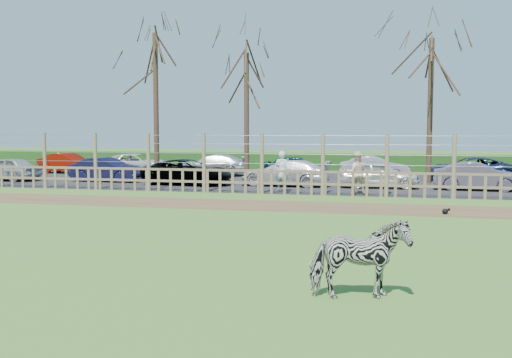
% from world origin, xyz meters
% --- Properties ---
extents(ground, '(120.00, 120.00, 0.00)m').
position_xyz_m(ground, '(0.00, 0.00, 0.00)').
color(ground, olive).
rests_on(ground, ground).
extents(dirt_strip, '(34.00, 2.80, 0.01)m').
position_xyz_m(dirt_strip, '(0.00, 4.50, 0.01)').
color(dirt_strip, brown).
rests_on(dirt_strip, ground).
extents(asphalt, '(44.00, 13.00, 0.04)m').
position_xyz_m(asphalt, '(0.00, 14.50, 0.02)').
color(asphalt, '#232326').
rests_on(asphalt, ground).
extents(hedge, '(46.00, 2.00, 1.10)m').
position_xyz_m(hedge, '(0.00, 21.50, 0.55)').
color(hedge, '#1E4716').
rests_on(hedge, ground).
extents(fence, '(30.16, 0.16, 2.50)m').
position_xyz_m(fence, '(0.00, 8.00, 0.80)').
color(fence, brown).
rests_on(fence, ground).
extents(tree_left, '(4.80, 4.80, 7.88)m').
position_xyz_m(tree_left, '(-6.50, 12.50, 5.62)').
color(tree_left, '#3D2B1E').
rests_on(tree_left, ground).
extents(tree_mid, '(4.80, 4.80, 6.83)m').
position_xyz_m(tree_mid, '(-2.00, 13.50, 4.87)').
color(tree_mid, '#3D2B1E').
rests_on(tree_mid, ground).
extents(tree_right, '(4.80, 4.80, 7.35)m').
position_xyz_m(tree_right, '(7.00, 14.00, 5.24)').
color(tree_right, '#3D2B1E').
rests_on(tree_right, ground).
extents(zebra, '(1.64, 1.07, 1.28)m').
position_xyz_m(zebra, '(4.58, -5.96, 0.64)').
color(zebra, gray).
rests_on(zebra, ground).
extents(visitor_a, '(0.71, 0.56, 1.72)m').
position_xyz_m(visitor_a, '(0.73, 8.57, 0.90)').
color(visitor_a, silver).
rests_on(visitor_a, asphalt).
extents(visitor_b, '(0.94, 0.79, 1.72)m').
position_xyz_m(visitor_b, '(3.81, 8.45, 0.90)').
color(visitor_b, beige).
rests_on(visitor_b, asphalt).
extents(crow, '(0.25, 0.19, 0.20)m').
position_xyz_m(crow, '(6.81, 3.68, 0.10)').
color(crow, black).
rests_on(crow, ground).
extents(car_0, '(3.58, 1.58, 1.20)m').
position_xyz_m(car_0, '(-13.98, 10.65, 0.64)').
color(car_0, '#ACB3B5').
rests_on(car_0, asphalt).
extents(car_1, '(3.70, 1.44, 1.20)m').
position_xyz_m(car_1, '(-8.72, 11.38, 0.64)').
color(car_1, '#16153E').
rests_on(car_1, asphalt).
extents(car_2, '(4.48, 2.38, 1.20)m').
position_xyz_m(car_2, '(-4.18, 10.70, 0.64)').
color(car_2, black).
rests_on(car_2, asphalt).
extents(car_3, '(4.23, 1.93, 1.20)m').
position_xyz_m(car_3, '(0.41, 11.14, 0.64)').
color(car_3, silver).
rests_on(car_3, asphalt).
extents(car_4, '(3.59, 1.58, 1.20)m').
position_xyz_m(car_4, '(4.67, 11.13, 0.64)').
color(car_4, white).
rests_on(car_4, asphalt).
extents(car_5, '(3.72, 1.52, 1.20)m').
position_xyz_m(car_5, '(8.83, 11.10, 0.64)').
color(car_5, slate).
rests_on(car_5, asphalt).
extents(car_7, '(3.72, 1.53, 1.20)m').
position_xyz_m(car_7, '(-13.57, 15.86, 0.64)').
color(car_7, '#941306').
rests_on(car_7, asphalt).
extents(car_8, '(4.36, 2.08, 1.20)m').
position_xyz_m(car_8, '(-9.24, 16.01, 0.64)').
color(car_8, silver).
rests_on(car_8, asphalt).
extents(car_9, '(4.30, 2.13, 1.20)m').
position_xyz_m(car_9, '(-4.63, 15.99, 0.64)').
color(car_9, '#BAB9BB').
rests_on(car_9, asphalt).
extents(car_10, '(3.54, 1.47, 1.20)m').
position_xyz_m(car_10, '(0.16, 16.07, 0.64)').
color(car_10, '#0F4031').
rests_on(car_10, asphalt).
extents(car_11, '(3.68, 1.40, 1.20)m').
position_xyz_m(car_11, '(4.40, 15.82, 0.64)').
color(car_11, '#C2B0C3').
rests_on(car_11, asphalt).
extents(car_12, '(4.41, 2.19, 1.20)m').
position_xyz_m(car_12, '(9.14, 15.81, 0.64)').
color(car_12, '#18213F').
rests_on(car_12, asphalt).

